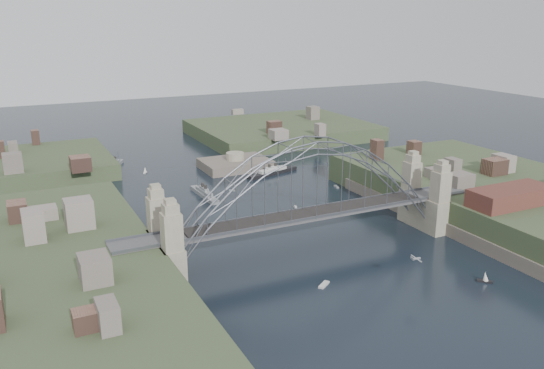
{
  "coord_description": "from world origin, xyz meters",
  "views": [
    {
      "loc": [
        -56.74,
        -97.04,
        48.58
      ],
      "look_at": [
        0.0,
        18.0,
        10.0
      ],
      "focal_mm": 36.87,
      "sensor_mm": 36.0,
      "label": 1
    }
  ],
  "objects": [
    {
      "name": "ground",
      "position": [
        0.0,
        0.0,
        0.0
      ],
      "size": [
        500.0,
        500.0,
        0.0
      ],
      "primitive_type": "plane",
      "color": "black",
      "rests_on": "ground"
    },
    {
      "name": "bridge",
      "position": [
        0.0,
        0.0,
        12.32
      ],
      "size": [
        84.0,
        13.8,
        24.6
      ],
      "color": "#4C4C4E",
      "rests_on": "ground"
    },
    {
      "name": "shore_west",
      "position": [
        -57.32,
        0.0,
        1.97
      ],
      "size": [
        50.5,
        90.0,
        12.0
      ],
      "color": "#374528",
      "rests_on": "ground"
    },
    {
      "name": "shore_east",
      "position": [
        57.32,
        0.0,
        1.97
      ],
      "size": [
        50.5,
        90.0,
        12.0
      ],
      "color": "#374528",
      "rests_on": "ground"
    },
    {
      "name": "headland_nw",
      "position": [
        -55.0,
        95.0,
        0.5
      ],
      "size": [
        60.0,
        45.0,
        9.0
      ],
      "primitive_type": "cube",
      "color": "#374528",
      "rests_on": "ground"
    },
    {
      "name": "headland_ne",
      "position": [
        50.0,
        110.0,
        0.75
      ],
      "size": [
        70.0,
        55.0,
        9.5
      ],
      "primitive_type": "cube",
      "color": "#374528",
      "rests_on": "ground"
    },
    {
      "name": "fort_island",
      "position": [
        12.0,
        70.0,
        -0.34
      ],
      "size": [
        22.0,
        16.0,
        9.4
      ],
      "color": "#5C5349",
      "rests_on": "ground"
    },
    {
      "name": "wharf_shed",
      "position": [
        44.0,
        -14.0,
        10.0
      ],
      "size": [
        20.0,
        8.0,
        4.0
      ],
      "primitive_type": "cube",
      "color": "#592D26",
      "rests_on": "shore_east"
    },
    {
      "name": "finger_pier",
      "position": [
        39.0,
        -28.0,
        0.7
      ],
      "size": [
        4.0,
        22.0,
        1.4
      ],
      "primitive_type": "cube",
      "color": "#4C4C4E",
      "rests_on": "ground"
    },
    {
      "name": "naval_cruiser_near",
      "position": [
        -7.65,
        45.7,
        0.77
      ],
      "size": [
        2.84,
        16.6,
        4.96
      ],
      "color": "gray",
      "rests_on": "ground"
    },
    {
      "name": "naval_cruiser_far",
      "position": [
        -23.84,
        89.47,
        0.73
      ],
      "size": [
        8.21,
        13.11,
        4.67
      ],
      "color": "gray",
      "rests_on": "ground"
    },
    {
      "name": "ocean_liner",
      "position": [
        19.95,
        58.11,
        0.74
      ],
      "size": [
        19.34,
        7.88,
        4.75
      ],
      "color": "black",
      "rests_on": "ground"
    },
    {
      "name": "aeroplane",
      "position": [
        7.86,
        -25.02,
        6.49
      ],
      "size": [
        1.83,
        3.36,
        0.49
      ],
      "color": "#A7AAAF"
    },
    {
      "name": "small_boat_a",
      "position": [
        -14.9,
        20.18,
        0.15
      ],
      "size": [
        1.58,
        2.75,
        0.45
      ],
      "color": "beige",
      "rests_on": "ground"
    },
    {
      "name": "small_boat_b",
      "position": [
        10.53,
        25.44,
        0.29
      ],
      "size": [
        0.99,
        1.93,
        1.43
      ],
      "color": "beige",
      "rests_on": "ground"
    },
    {
      "name": "small_boat_c",
      "position": [
        -5.81,
        -15.94,
        0.15
      ],
      "size": [
        3.09,
        2.6,
        0.45
      ],
      "color": "beige",
      "rests_on": "ground"
    },
    {
      "name": "small_boat_d",
      "position": [
        30.66,
        36.84,
        0.15
      ],
      "size": [
        1.22,
        2.53,
        0.45
      ],
      "color": "beige",
      "rests_on": "ground"
    },
    {
      "name": "small_boat_e",
      "position": [
        -32.92,
        60.97,
        0.15
      ],
      "size": [
        3.08,
        2.61,
        0.45
      ],
      "color": "beige",
      "rests_on": "ground"
    },
    {
      "name": "small_boat_f",
      "position": [
        1.36,
        47.05,
        0.15
      ],
      "size": [
        1.77,
        1.13,
        0.45
      ],
      "color": "beige",
      "rests_on": "ground"
    },
    {
      "name": "small_boat_g",
      "position": [
        22.52,
        -28.31,
        0.78
      ],
      "size": [
        2.67,
        2.7,
        2.38
      ],
      "color": "beige",
      "rests_on": "ground"
    },
    {
      "name": "small_boat_h",
      "position": [
        -16.54,
        77.51,
        0.93
      ],
      "size": [
        1.66,
        2.12,
        2.38
      ],
      "color": "beige",
      "rests_on": "ground"
    }
  ]
}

